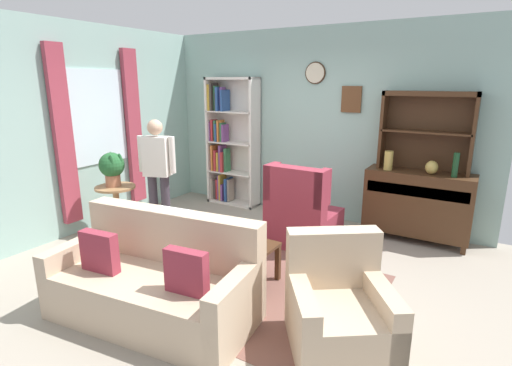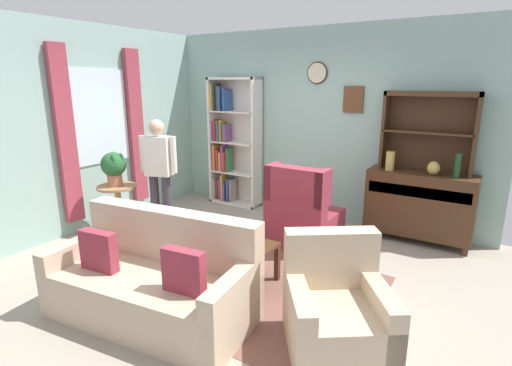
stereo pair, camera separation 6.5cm
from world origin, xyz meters
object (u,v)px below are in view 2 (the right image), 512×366
sideboard (419,203)px  sideboard_hutch (430,121)px  coffee_table (236,248)px  book_stack (227,238)px  couch_floral (155,282)px  bookshelf (230,145)px  wingback_chair (302,216)px  vase_round (434,168)px  plant_stand (119,204)px  vase_tall (390,161)px  potted_plant_large (114,166)px  person_reading (159,169)px  bottle_wine (458,166)px  armchair_floral (336,314)px

sideboard → sideboard_hutch: size_ratio=1.18×
coffee_table → book_stack: book_stack is taller
sideboard_hutch → couch_floral: 3.75m
bookshelf → wingback_chair: (1.82, -0.99, -0.63)m
vase_round → couch_floral: (-1.78, -2.95, -0.69)m
couch_floral → plant_stand: couch_floral is taller
sideboard_hutch → vase_tall: size_ratio=4.48×
vase_tall → potted_plant_large: (-3.12, -1.83, -0.09)m
book_stack → person_reading: bearing=159.2°
vase_tall → potted_plant_large: 3.61m
sideboard_hutch → coffee_table: sideboard_hutch is taller
bottle_wine → vase_tall: bearing=179.3°
sideboard → book_stack: (-1.49, -2.16, -0.04)m
plant_stand → sideboard: bearing=28.7°
sideboard_hutch → coffee_table: bearing=-122.3°
book_stack → armchair_floral: bearing=-17.7°
bottle_wine → wingback_chair: (-1.61, -0.82, -0.69)m
sideboard → bottle_wine: (0.39, -0.09, 0.56)m
bookshelf → book_stack: bearing=-55.2°
sideboard → coffee_table: 2.54m
armchair_floral → book_stack: (-1.36, 0.43, 0.18)m
sideboard → plant_stand: sideboard is taller
sideboard_hutch → bottle_wine: bearing=-27.0°
potted_plant_large → couch_floral: bearing=-31.0°
bookshelf → bottle_wine: 3.43m
book_stack → wingback_chair: bearing=78.0°
coffee_table → couch_floral: bearing=-105.4°
couch_floral → coffee_table: couch_floral is taller
sideboard → sideboard_hutch: bearing=90.0°
plant_stand → book_stack: plant_stand is taller
sideboard → coffee_table: (-1.40, -2.12, -0.16)m
couch_floral → sideboard_hutch: bearing=62.1°
vase_round → book_stack: 2.70m
bottle_wine → couch_floral: 3.65m
sideboard → person_reading: size_ratio=0.83×
vase_tall → coffee_table: bearing=-116.5°
bookshelf → couch_floral: bookshelf is taller
plant_stand → bookshelf: bearing=77.3°
person_reading → coffee_table: person_reading is taller
couch_floral → vase_round: bearing=58.9°
sideboard → couch_floral: (-1.65, -3.02, -0.20)m
vase_tall → coffee_table: vase_tall is taller
vase_tall → plant_stand: size_ratio=0.36×
sideboard_hutch → book_stack: (-1.49, -2.26, -1.09)m
sideboard_hutch → potted_plant_large: sideboard_hutch is taller
sideboard_hutch → book_stack: 2.92m
sideboard → potted_plant_large: 4.02m
plant_stand → coffee_table: plant_stand is taller
potted_plant_large → coffee_table: (2.10, -0.21, -0.60)m
bottle_wine → plant_stand: size_ratio=0.44×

